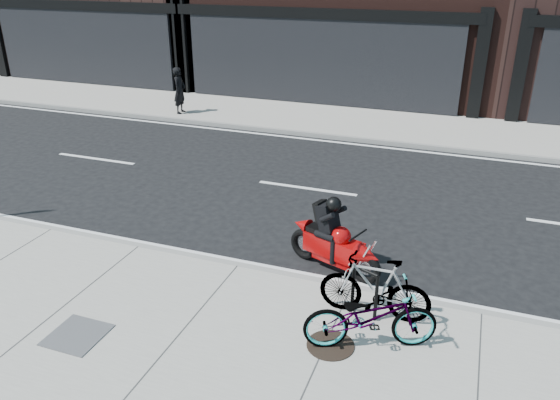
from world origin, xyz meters
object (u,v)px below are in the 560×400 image
at_px(pedestrian, 180,90).
at_px(manhole_cover, 330,345).
at_px(bicycle_front, 371,317).
at_px(bicycle_rear, 375,287).
at_px(motorcycle, 338,243).
at_px(bike_rack, 365,288).
at_px(utility_grate, 77,335).

distance_m(pedestrian, manhole_cover, 12.93).
relative_size(bicycle_front, pedestrian, 1.18).
xyz_separation_m(bicycle_rear, manhole_cover, (-0.40, -0.89, -0.48)).
bearing_deg(bicycle_front, motorcycle, 3.75).
distance_m(motorcycle, pedestrian, 11.01).
xyz_separation_m(bike_rack, bicycle_rear, (0.14, 0.02, 0.04)).
bearing_deg(motorcycle, utility_grate, -113.73).
bearing_deg(manhole_cover, pedestrian, 128.59).
bearing_deg(motorcycle, bicycle_rear, -35.30).
distance_m(bicycle_rear, utility_grate, 4.29).
bearing_deg(bicycle_rear, manhole_cover, -26.10).
height_order(bicycle_front, motorcycle, motorcycle).
xyz_separation_m(bike_rack, motorcycle, (-0.72, 1.25, -0.02)).
distance_m(pedestrian, utility_grate, 12.06).
height_order(motorcycle, utility_grate, motorcycle).
xyz_separation_m(bicycle_front, bicycle_rear, (-0.08, 0.70, 0.02)).
xyz_separation_m(bike_rack, bicycle_front, (0.22, -0.68, 0.02)).
height_order(bike_rack, bicycle_rear, bicycle_rear).
height_order(bicycle_rear, pedestrian, pedestrian).
height_order(bicycle_front, manhole_cover, bicycle_front).
bearing_deg(bicycle_front, pedestrian, 18.40).
height_order(bike_rack, pedestrian, pedestrian).
height_order(pedestrian, manhole_cover, pedestrian).
bearing_deg(bike_rack, pedestrian, 132.03).
xyz_separation_m(motorcycle, utility_grate, (-2.95, -3.13, -0.43)).
xyz_separation_m(bicycle_front, motorcycle, (-0.95, 1.93, -0.04)).
height_order(motorcycle, manhole_cover, motorcycle).
height_order(bicycle_front, utility_grate, bicycle_front).
relative_size(pedestrian, manhole_cover, 2.33).
xyz_separation_m(bike_rack, utility_grate, (-3.67, -1.88, -0.45)).
height_order(pedestrian, utility_grate, pedestrian).
bearing_deg(pedestrian, utility_grate, -161.67).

